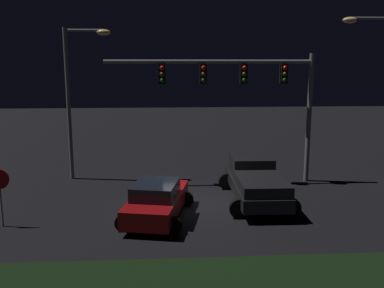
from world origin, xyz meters
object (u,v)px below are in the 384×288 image
Objects in this scene: traffic_signal_gantry at (244,84)px; street_lamp_left at (77,85)px; car_sedan at (157,200)px; street_lamp_right at (384,80)px; pickup_truck at (255,179)px.

traffic_signal_gantry is 8.47m from street_lamp_left.
car_sedan is at bearing -130.95° from traffic_signal_gantry.
car_sedan is 0.57× the size of street_lamp_right.
street_lamp_left is (-8.41, 4.26, 3.91)m from pickup_truck.
traffic_signal_gantry is at bearing -29.11° from car_sedan.
street_lamp_right reaches higher than traffic_signal_gantry.
traffic_signal_gantry is 6.82m from street_lamp_right.
street_lamp_left reaches higher than traffic_signal_gantry.
street_lamp_left is at bearing 173.17° from street_lamp_right.
car_sedan is 7.82m from traffic_signal_gantry.
pickup_truck is at bearing -54.42° from car_sedan.
pickup_truck is 1.16× the size of car_sedan.
street_lamp_right is at bearing -5.10° from traffic_signal_gantry.
street_lamp_right is at bearing -69.09° from pickup_truck.
pickup_truck is 5.05m from traffic_signal_gantry.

